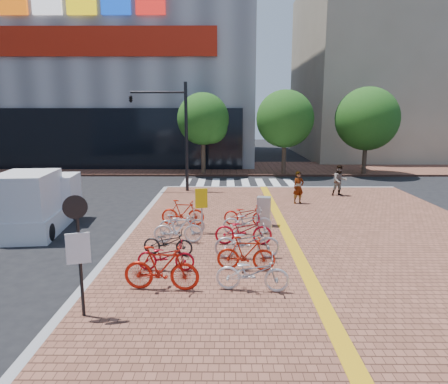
{
  "coord_description": "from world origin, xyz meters",
  "views": [
    {
      "loc": [
        -0.27,
        -12.16,
        4.58
      ],
      "look_at": [
        -0.38,
        4.48,
        1.3
      ],
      "focal_mm": 32.0,
      "sensor_mm": 36.0,
      "label": 1
    }
  ],
  "objects_px": {
    "bike_1": "(166,256)",
    "pedestrian_a": "(298,187)",
    "bike_0": "(161,268)",
    "bike_5": "(183,213)",
    "bike_4": "(182,223)",
    "bike_10": "(247,221)",
    "bike_9": "(243,230)",
    "bike_3": "(178,229)",
    "bike_6": "(252,272)",
    "yellow_sign": "(202,202)",
    "bike_7": "(246,254)",
    "pedestrian_b": "(340,180)",
    "traffic_light_pole": "(161,117)",
    "notice_sign": "(78,242)",
    "utility_box": "(264,211)",
    "bike_11": "(245,214)",
    "box_truck": "(39,203)",
    "bike_8": "(247,242)",
    "bike_2": "(168,242)"
  },
  "relations": [
    {
      "from": "box_truck",
      "to": "notice_sign",
      "type": "bearing_deg",
      "value": -59.34
    },
    {
      "from": "bike_0",
      "to": "bike_2",
      "type": "height_order",
      "value": "bike_0"
    },
    {
      "from": "bike_7",
      "to": "bike_10",
      "type": "bearing_deg",
      "value": 1.28
    },
    {
      "from": "bike_6",
      "to": "notice_sign",
      "type": "relative_size",
      "value": 0.67
    },
    {
      "from": "bike_11",
      "to": "bike_7",
      "type": "bearing_deg",
      "value": -174.15
    },
    {
      "from": "bike_5",
      "to": "bike_1",
      "type": "bearing_deg",
      "value": -175.39
    },
    {
      "from": "pedestrian_b",
      "to": "bike_0",
      "type": "bearing_deg",
      "value": -129.74
    },
    {
      "from": "bike_7",
      "to": "bike_8",
      "type": "distance_m",
      "value": 1.0
    },
    {
      "from": "bike_7",
      "to": "utility_box",
      "type": "height_order",
      "value": "utility_box"
    },
    {
      "from": "bike_4",
      "to": "box_truck",
      "type": "distance_m",
      "value": 5.85
    },
    {
      "from": "bike_0",
      "to": "bike_1",
      "type": "relative_size",
      "value": 1.18
    },
    {
      "from": "bike_1",
      "to": "yellow_sign",
      "type": "xyz_separation_m",
      "value": [
        0.81,
        3.68,
        0.75
      ]
    },
    {
      "from": "bike_0",
      "to": "bike_4",
      "type": "xyz_separation_m",
      "value": [
        -0.0,
        4.77,
        -0.14
      ]
    },
    {
      "from": "bike_3",
      "to": "bike_9",
      "type": "height_order",
      "value": "bike_9"
    },
    {
      "from": "pedestrian_b",
      "to": "traffic_light_pole",
      "type": "bearing_deg",
      "value": 165.58
    },
    {
      "from": "bike_6",
      "to": "bike_9",
      "type": "distance_m",
      "value": 3.67
    },
    {
      "from": "bike_10",
      "to": "traffic_light_pole",
      "type": "height_order",
      "value": "traffic_light_pole"
    },
    {
      "from": "bike_5",
      "to": "bike_10",
      "type": "relative_size",
      "value": 0.94
    },
    {
      "from": "bike_3",
      "to": "bike_11",
      "type": "distance_m",
      "value": 3.32
    },
    {
      "from": "yellow_sign",
      "to": "pedestrian_a",
      "type": "bearing_deg",
      "value": 48.29
    },
    {
      "from": "bike_5",
      "to": "bike_7",
      "type": "distance_m",
      "value": 5.25
    },
    {
      "from": "bike_2",
      "to": "bike_10",
      "type": "relative_size",
      "value": 0.87
    },
    {
      "from": "bike_1",
      "to": "bike_5",
      "type": "bearing_deg",
      "value": 3.01
    },
    {
      "from": "bike_10",
      "to": "bike_11",
      "type": "bearing_deg",
      "value": -1.29
    },
    {
      "from": "pedestrian_b",
      "to": "traffic_light_pole",
      "type": "xyz_separation_m",
      "value": [
        -9.89,
        1.36,
        3.42
      ]
    },
    {
      "from": "bike_2",
      "to": "bike_7",
      "type": "relative_size",
      "value": 0.96
    },
    {
      "from": "bike_2",
      "to": "box_truck",
      "type": "relative_size",
      "value": 0.37
    },
    {
      "from": "bike_8",
      "to": "notice_sign",
      "type": "xyz_separation_m",
      "value": [
        -3.82,
        -3.68,
        1.21
      ]
    },
    {
      "from": "bike_3",
      "to": "bike_6",
      "type": "relative_size",
      "value": 0.91
    },
    {
      "from": "bike_6",
      "to": "bike_7",
      "type": "bearing_deg",
      "value": 10.37
    },
    {
      "from": "bike_1",
      "to": "pedestrian_a",
      "type": "bearing_deg",
      "value": -28.62
    },
    {
      "from": "bike_4",
      "to": "bike_0",
      "type": "bearing_deg",
      "value": 174.15
    },
    {
      "from": "bike_0",
      "to": "bike_10",
      "type": "distance_m",
      "value": 5.45
    },
    {
      "from": "utility_box",
      "to": "yellow_sign",
      "type": "distance_m",
      "value": 2.7
    },
    {
      "from": "bike_0",
      "to": "pedestrian_a",
      "type": "distance_m",
      "value": 11.33
    },
    {
      "from": "bike_1",
      "to": "notice_sign",
      "type": "relative_size",
      "value": 0.6
    },
    {
      "from": "bike_5",
      "to": "notice_sign",
      "type": "height_order",
      "value": "notice_sign"
    },
    {
      "from": "bike_9",
      "to": "pedestrian_a",
      "type": "bearing_deg",
      "value": -23.72
    },
    {
      "from": "bike_3",
      "to": "pedestrian_b",
      "type": "distance_m",
      "value": 11.39
    },
    {
      "from": "bike_6",
      "to": "yellow_sign",
      "type": "relative_size",
      "value": 1.09
    },
    {
      "from": "bike_6",
      "to": "pedestrian_a",
      "type": "distance_m",
      "value": 10.5
    },
    {
      "from": "bike_4",
      "to": "pedestrian_b",
      "type": "distance_m",
      "value": 10.66
    },
    {
      "from": "bike_0",
      "to": "bike_5",
      "type": "height_order",
      "value": "bike_0"
    },
    {
      "from": "bike_6",
      "to": "utility_box",
      "type": "relative_size",
      "value": 1.59
    },
    {
      "from": "bike_2",
      "to": "traffic_light_pole",
      "type": "height_order",
      "value": "traffic_light_pole"
    },
    {
      "from": "pedestrian_a",
      "to": "pedestrian_b",
      "type": "relative_size",
      "value": 0.96
    },
    {
      "from": "bike_2",
      "to": "notice_sign",
      "type": "relative_size",
      "value": 0.58
    },
    {
      "from": "bike_3",
      "to": "yellow_sign",
      "type": "relative_size",
      "value": 1.0
    },
    {
      "from": "bike_3",
      "to": "pedestrian_a",
      "type": "height_order",
      "value": "pedestrian_a"
    },
    {
      "from": "bike_0",
      "to": "bike_9",
      "type": "height_order",
      "value": "bike_0"
    }
  ]
}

